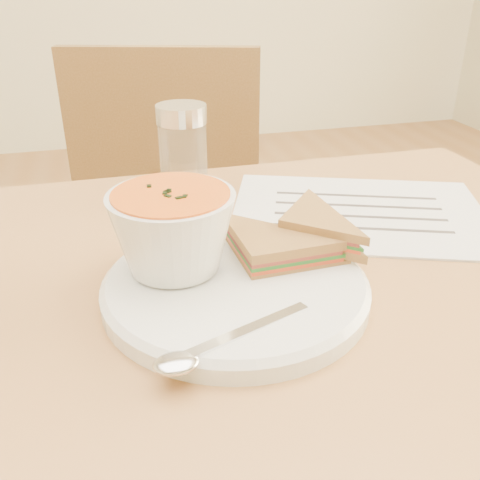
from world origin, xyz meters
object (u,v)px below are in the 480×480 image
object	(u,v)px
condiment_shaker	(183,150)
chair_far	(158,294)
soup_bowl	(173,235)
plate	(236,288)

from	to	relation	value
condiment_shaker	chair_far	bearing A→B (deg)	99.94
condiment_shaker	soup_bowl	bearing A→B (deg)	-101.85
plate	chair_far	bearing A→B (deg)	94.34
plate	condiment_shaker	bearing A→B (deg)	90.30
plate	condiment_shaker	size ratio (longest dim) A/B	2.10
chair_far	soup_bowl	distance (m)	0.58
plate	soup_bowl	distance (m)	0.08
soup_bowl	condiment_shaker	size ratio (longest dim) A/B	0.99
chair_far	condiment_shaker	xyz separation A→B (m)	(0.04, -0.20, 0.36)
condiment_shaker	plate	bearing A→B (deg)	-89.70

